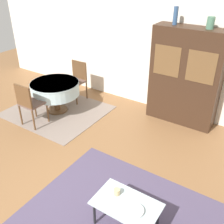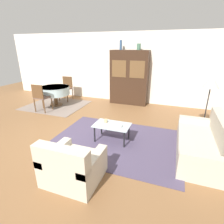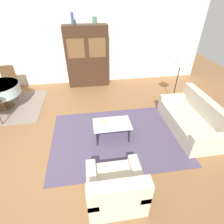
% 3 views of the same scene
% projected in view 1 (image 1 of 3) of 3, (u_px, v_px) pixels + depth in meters
% --- Properties ---
extents(ground_plane, '(14.00, 14.00, 0.00)m').
position_uv_depth(ground_plane, '(49.00, 202.00, 3.90)').
color(ground_plane, brown).
extents(wall_back, '(10.00, 0.06, 2.70)m').
position_uv_depth(wall_back, '(159.00, 53.00, 5.86)').
color(wall_back, silver).
rests_on(wall_back, ground_plane).
extents(dining_rug, '(2.17, 1.91, 0.01)m').
position_uv_depth(dining_rug, '(57.00, 111.00, 6.30)').
color(dining_rug, gray).
rests_on(dining_rug, ground_plane).
extents(coffee_table, '(0.86, 0.53, 0.42)m').
position_uv_depth(coffee_table, '(126.00, 206.00, 3.38)').
color(coffee_table, black).
rests_on(coffee_table, area_rug).
extents(display_cabinet, '(1.44, 0.47, 2.05)m').
position_uv_depth(display_cabinet, '(185.00, 77.00, 5.46)').
color(display_cabinet, '#382316').
rests_on(display_cabinet, ground_plane).
extents(dining_table, '(1.11, 1.11, 0.72)m').
position_uv_depth(dining_table, '(55.00, 89.00, 6.04)').
color(dining_table, brown).
rests_on(dining_table, dining_rug).
extents(dining_chair_near, '(0.44, 0.44, 0.97)m').
position_uv_depth(dining_chair_near, '(29.00, 102.00, 5.48)').
color(dining_chair_near, brown).
rests_on(dining_chair_near, dining_rug).
extents(dining_chair_far, '(0.44, 0.44, 0.97)m').
position_uv_depth(dining_chair_far, '(77.00, 78.00, 6.60)').
color(dining_chair_far, brown).
rests_on(dining_chair_far, dining_rug).
extents(cup, '(0.09, 0.09, 0.09)m').
position_uv_depth(cup, '(117.00, 192.00, 3.47)').
color(cup, tan).
rests_on(cup, coffee_table).
extents(bowl, '(0.22, 0.22, 0.04)m').
position_uv_depth(bowl, '(135.00, 211.00, 3.23)').
color(bowl, white).
rests_on(bowl, coffee_table).
extents(vase_tall, '(0.09, 0.09, 0.34)m').
position_uv_depth(vase_tall, '(175.00, 16.00, 5.04)').
color(vase_tall, '#33517A').
rests_on(vase_tall, display_cabinet).
extents(vase_short, '(0.14, 0.14, 0.22)m').
position_uv_depth(vase_short, '(211.00, 23.00, 4.75)').
color(vase_short, '#4C7A60').
rests_on(vase_short, display_cabinet).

